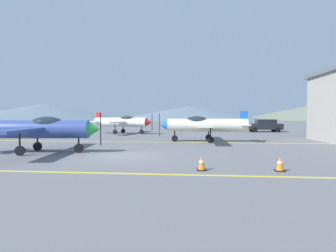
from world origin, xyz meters
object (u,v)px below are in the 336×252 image
at_px(car_sedan, 265,125).
at_px(traffic_cone_side, 280,164).
at_px(airplane_near, 37,129).
at_px(airplane_far, 123,122).
at_px(traffic_cone_front, 202,163).
at_px(airplane_mid, 204,125).

bearing_deg(car_sedan, traffic_cone_side, -102.67).
xyz_separation_m(airplane_near, airplane_far, (0.66, 16.32, 0.00)).
xyz_separation_m(airplane_near, traffic_cone_front, (9.25, -4.06, -1.11)).
relative_size(car_sedan, traffic_cone_front, 7.35).
distance_m(airplane_mid, car_sedan, 16.32).
height_order(airplane_mid, traffic_cone_front, airplane_mid).
bearing_deg(car_sedan, airplane_near, -129.83).
xyz_separation_m(traffic_cone_front, traffic_cone_side, (3.01, 0.12, 0.00)).
bearing_deg(airplane_near, airplane_mid, 37.78).
distance_m(airplane_far, traffic_cone_side, 23.37).
xyz_separation_m(airplane_mid, car_sedan, (8.29, 14.05, -0.56)).
distance_m(airplane_mid, traffic_cone_front, 11.64).
bearing_deg(traffic_cone_front, car_sedan, 71.16).
height_order(airplane_near, traffic_cone_side, airplane_near).
xyz_separation_m(car_sedan, traffic_cone_front, (-8.75, -25.63, -0.56)).
height_order(airplane_near, car_sedan, airplane_near).
bearing_deg(airplane_near, traffic_cone_side, -17.80).
bearing_deg(car_sedan, traffic_cone_front, -108.84).
distance_m(airplane_near, traffic_cone_side, 12.92).
bearing_deg(traffic_cone_front, airplane_near, 156.30).
xyz_separation_m(airplane_far, car_sedan, (17.33, 5.25, -0.56)).
distance_m(car_sedan, traffic_cone_front, 27.09).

